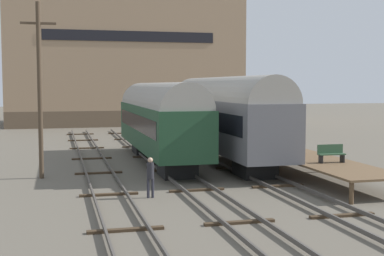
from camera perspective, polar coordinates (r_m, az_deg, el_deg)
name	(u,v)px	position (r m, az deg, el deg)	size (l,w,h in m)	color
ground_plane	(182,180)	(27.78, -1.07, -5.57)	(200.00, 200.00, 0.00)	#60594C
track_left	(103,181)	(27.14, -9.45, -5.57)	(2.60, 60.00, 0.26)	#4C4742
track_middle	(182,177)	(27.75, -1.07, -5.28)	(2.60, 60.00, 0.26)	#4C4742
track_right	(255,174)	(28.92, 6.78, -4.90)	(2.60, 60.00, 0.26)	#4C4742
train_car_grey	(224,114)	(33.81, 3.46, 1.51)	(3.05, 16.74, 5.42)	black
train_car_green	(159,118)	(33.48, -3.50, 1.09)	(3.04, 15.53, 5.05)	black
station_platform	(301,156)	(30.41, 11.57, -2.98)	(3.17, 15.66, 1.01)	brown
bench	(331,153)	(27.77, 14.61, -2.59)	(1.40, 0.40, 0.91)	#2D4C33
person_worker	(150,174)	(23.35, -4.46, -4.86)	(0.32, 0.32, 1.77)	#282833
utility_pole	(40,88)	(28.97, -15.94, 4.13)	(1.80, 0.24, 9.18)	#473828
warehouse_building	(124,48)	(69.19, -7.29, 8.44)	(28.27, 13.02, 19.09)	brown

